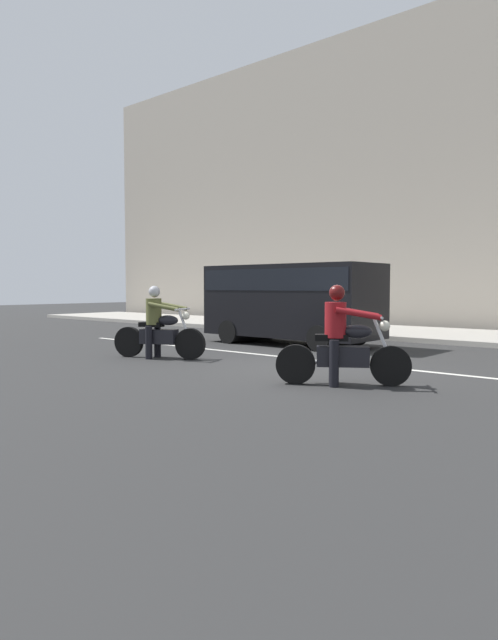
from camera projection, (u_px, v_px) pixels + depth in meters
The scene contains 7 objects.
ground_plane at pixel (303, 366), 11.01m from camera, with size 80.00×80.00×0.00m, color #2B2B2B.
sidewalk_slab at pixel (455, 336), 17.05m from camera, with size 40.00×4.40×0.14m, color #A8A399.
building_facade at pixel (496, 163), 19.27m from camera, with size 40.00×1.40×11.63m, color #A89E8E.
lane_marking_stripe at pixel (363, 365), 11.17m from camera, with size 18.00×0.14×0.01m, color silver.
motorcycle_with_rider_crimson at pixel (342, 344), 8.88m from camera, with size 1.84×1.28×1.60m.
motorcycle_with_rider_olive at pixel (158, 329), 12.21m from camera, with size 2.05×1.02×1.58m.
parked_van_black at pixel (292, 298), 15.05m from camera, with size 4.79×1.96×2.15m.
Camera 1 is at (6.33, -8.98, 1.57)m, focal length 31.41 mm.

